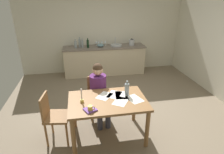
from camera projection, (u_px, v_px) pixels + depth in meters
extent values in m
cube|color=#7A6B56|center=(119.00, 111.00, 4.20)|extent=(5.20, 5.20, 0.04)
cube|color=beige|center=(103.00, 31.00, 6.02)|extent=(5.20, 0.12, 2.60)
cube|color=beige|center=(105.00, 61.00, 6.04)|extent=(2.51, 0.60, 0.86)
cube|color=#72665B|center=(104.00, 47.00, 5.86)|extent=(2.55, 0.64, 0.04)
cube|color=olive|center=(108.00, 101.00, 3.15)|extent=(1.30, 0.86, 0.04)
cylinder|color=olive|center=(73.00, 138.00, 2.86)|extent=(0.07, 0.07, 0.70)
cylinder|color=olive|center=(147.00, 129.00, 3.05)|extent=(0.07, 0.07, 0.70)
cylinder|color=olive|center=(74.00, 111.00, 3.53)|extent=(0.07, 0.07, 0.70)
cylinder|color=olive|center=(134.00, 105.00, 3.73)|extent=(0.07, 0.07, 0.70)
cube|color=olive|center=(98.00, 98.00, 3.79)|extent=(0.45, 0.45, 0.04)
cube|color=olive|center=(96.00, 85.00, 3.87)|extent=(0.36, 0.08, 0.40)
cylinder|color=olive|center=(93.00, 113.00, 3.69)|extent=(0.04, 0.04, 0.44)
cylinder|color=olive|center=(109.00, 110.00, 3.78)|extent=(0.04, 0.04, 0.44)
cylinder|color=olive|center=(89.00, 105.00, 3.98)|extent=(0.04, 0.04, 0.44)
cylinder|color=olive|center=(104.00, 102.00, 4.08)|extent=(0.04, 0.04, 0.44)
cylinder|color=#592666|center=(98.00, 87.00, 3.67)|extent=(0.36, 0.36, 0.50)
sphere|color=#D8AD8C|center=(98.00, 70.00, 3.53)|extent=(0.20, 0.20, 0.20)
sphere|color=#473323|center=(98.00, 68.00, 3.52)|extent=(0.19, 0.19, 0.19)
cylinder|color=#383847|center=(97.00, 104.00, 3.59)|extent=(0.18, 0.39, 0.13)
cylinder|color=#383847|center=(100.00, 119.00, 3.51)|extent=(0.10, 0.10, 0.45)
cylinder|color=#383847|center=(105.00, 102.00, 3.63)|extent=(0.18, 0.39, 0.13)
cylinder|color=#383847|center=(108.00, 118.00, 3.55)|extent=(0.10, 0.10, 0.45)
cube|color=olive|center=(57.00, 117.00, 3.16)|extent=(0.45, 0.45, 0.04)
cube|color=olive|center=(45.00, 106.00, 3.07)|extent=(0.08, 0.36, 0.40)
cylinder|color=olive|center=(67.00, 135.00, 3.10)|extent=(0.04, 0.04, 0.47)
cylinder|color=olive|center=(71.00, 122.00, 3.42)|extent=(0.04, 0.04, 0.47)
cylinder|color=olive|center=(46.00, 135.00, 3.09)|extent=(0.04, 0.04, 0.47)
cylinder|color=olive|center=(52.00, 122.00, 3.41)|extent=(0.04, 0.04, 0.47)
cylinder|color=#F2CC4C|center=(90.00, 109.00, 2.82)|extent=(0.08, 0.08, 0.09)
torus|color=#F2CC4C|center=(93.00, 108.00, 2.82)|extent=(0.06, 0.01, 0.06)
cylinder|color=gold|center=(82.00, 101.00, 3.06)|extent=(0.06, 0.06, 0.05)
cylinder|color=white|center=(82.00, 94.00, 3.01)|extent=(0.02, 0.02, 0.20)
cube|color=#764AA6|center=(90.00, 110.00, 2.85)|extent=(0.23, 0.22, 0.02)
cube|color=white|center=(114.00, 94.00, 3.31)|extent=(0.33, 0.36, 0.00)
cube|color=white|center=(134.00, 99.00, 3.17)|extent=(0.30, 0.35, 0.00)
cube|color=white|center=(105.00, 96.00, 3.27)|extent=(0.35, 0.36, 0.00)
cube|color=white|center=(121.00, 95.00, 3.29)|extent=(0.25, 0.32, 0.00)
cube|color=white|center=(121.00, 101.00, 3.09)|extent=(0.34, 0.36, 0.00)
cylinder|color=#8C999E|center=(127.00, 89.00, 3.26)|extent=(0.08, 0.08, 0.22)
cylinder|color=#8C999E|center=(127.00, 82.00, 3.20)|extent=(0.04, 0.04, 0.05)
cylinder|color=#B2B7BC|center=(116.00, 45.00, 5.91)|extent=(0.36, 0.36, 0.04)
cylinder|color=silver|center=(115.00, 41.00, 6.01)|extent=(0.02, 0.02, 0.24)
cylinder|color=#8C999E|center=(76.00, 45.00, 5.63)|extent=(0.07, 0.07, 0.21)
cylinder|color=#8C999E|center=(75.00, 40.00, 5.58)|extent=(0.03, 0.03, 0.05)
cylinder|color=#8C999E|center=(80.00, 43.00, 5.73)|extent=(0.06, 0.06, 0.24)
cylinder|color=#8C999E|center=(79.00, 38.00, 5.67)|extent=(0.03, 0.03, 0.06)
cylinder|color=#8C999E|center=(82.00, 44.00, 5.67)|extent=(0.07, 0.07, 0.22)
cylinder|color=#8C999E|center=(82.00, 40.00, 5.62)|extent=(0.03, 0.03, 0.05)
cylinder|color=black|center=(88.00, 44.00, 5.67)|extent=(0.07, 0.07, 0.23)
cylinder|color=black|center=(88.00, 39.00, 5.61)|extent=(0.03, 0.03, 0.06)
ellipsoid|color=#668C99|center=(100.00, 45.00, 5.79)|extent=(0.21, 0.21, 0.10)
cylinder|color=#B7BABF|center=(132.00, 42.00, 5.96)|extent=(0.18, 0.18, 0.18)
cone|color=#262628|center=(132.00, 39.00, 5.92)|extent=(0.11, 0.11, 0.04)
cylinder|color=silver|center=(105.00, 45.00, 6.00)|extent=(0.06, 0.06, 0.00)
cylinder|color=silver|center=(105.00, 44.00, 5.98)|extent=(0.01, 0.01, 0.07)
cone|color=silver|center=(105.00, 42.00, 5.95)|extent=(0.07, 0.07, 0.08)
cylinder|color=silver|center=(102.00, 45.00, 5.98)|extent=(0.06, 0.06, 0.00)
cylinder|color=silver|center=(102.00, 44.00, 5.97)|extent=(0.01, 0.01, 0.07)
cone|color=silver|center=(102.00, 42.00, 5.94)|extent=(0.07, 0.07, 0.08)
cylinder|color=silver|center=(99.00, 45.00, 5.96)|extent=(0.06, 0.06, 0.00)
cylinder|color=silver|center=(99.00, 44.00, 5.95)|extent=(0.01, 0.01, 0.07)
cone|color=silver|center=(99.00, 42.00, 5.92)|extent=(0.07, 0.07, 0.08)
cylinder|color=silver|center=(96.00, 45.00, 5.95)|extent=(0.06, 0.06, 0.00)
cylinder|color=silver|center=(96.00, 44.00, 5.94)|extent=(0.01, 0.01, 0.07)
cone|color=silver|center=(96.00, 42.00, 5.91)|extent=(0.07, 0.07, 0.08)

